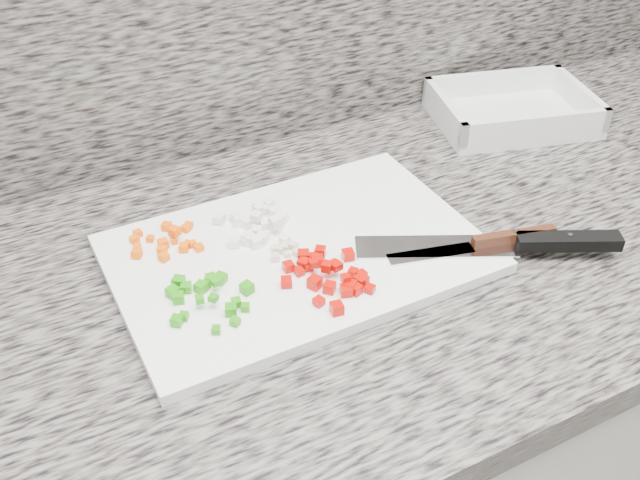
{
  "coord_description": "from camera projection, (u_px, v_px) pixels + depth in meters",
  "views": [
    {
      "loc": [
        -0.34,
        0.84,
        1.44
      ],
      "look_at": [
        -0.03,
        1.43,
        0.93
      ],
      "focal_mm": 40.0,
      "sensor_mm": 36.0,
      "label": 1
    }
  ],
  "objects": [
    {
      "name": "garlic_pile",
      "position": [
        287.0,
        252.0,
        0.84
      ],
      "size": [
        0.04,
        0.05,
        0.01
      ],
      "color": "beige",
      "rests_on": "cutting_board"
    },
    {
      "name": "tray",
      "position": [
        512.0,
        112.0,
        1.13
      ],
      "size": [
        0.28,
        0.23,
        0.05
      ],
      "rotation": [
        0.0,
        0.0,
        -0.27
      ],
      "color": "silver",
      "rests_on": "countertop"
    },
    {
      "name": "red_pepper_pile",
      "position": [
        328.0,
        274.0,
        0.8
      ],
      "size": [
        0.1,
        0.11,
        0.02
      ],
      "color": "#C10A02",
      "rests_on": "cutting_board"
    },
    {
      "name": "paring_knife",
      "position": [
        493.0,
        241.0,
        0.85
      ],
      "size": [
        0.21,
        0.07,
        0.02
      ],
      "rotation": [
        0.0,
        0.0,
        -0.24
      ],
      "color": "silver",
      "rests_on": "cutting_board"
    },
    {
      "name": "carrot_pile",
      "position": [
        166.0,
        241.0,
        0.85
      ],
      "size": [
        0.09,
        0.07,
        0.02
      ],
      "color": "#FF5E05",
      "rests_on": "cutting_board"
    },
    {
      "name": "onion_pile",
      "position": [
        258.0,
        223.0,
        0.88
      ],
      "size": [
        0.09,
        0.1,
        0.02
      ],
      "color": "white",
      "rests_on": "cutting_board"
    },
    {
      "name": "cutting_board",
      "position": [
        298.0,
        254.0,
        0.86
      ],
      "size": [
        0.43,
        0.29,
        0.01
      ],
      "primitive_type": "cube",
      "rotation": [
        0.0,
        0.0,
        0.01
      ],
      "color": "white",
      "rests_on": "countertop"
    },
    {
      "name": "chef_knife",
      "position": [
        523.0,
        243.0,
        0.85
      ],
      "size": [
        0.3,
        0.17,
        0.02
      ],
      "rotation": [
        0.0,
        0.0,
        -0.46
      ],
      "color": "silver",
      "rests_on": "cutting_board"
    },
    {
      "name": "countertop",
      "position": [
        338.0,
        266.0,
        0.88
      ],
      "size": [
        3.96,
        0.64,
        0.04
      ],
      "primitive_type": "cube",
      "color": "slate",
      "rests_on": "cabinet"
    },
    {
      "name": "green_pepper_pile",
      "position": [
        206.0,
        295.0,
        0.78
      ],
      "size": [
        0.1,
        0.1,
        0.02
      ],
      "color": "#24930D",
      "rests_on": "cutting_board"
    }
  ]
}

